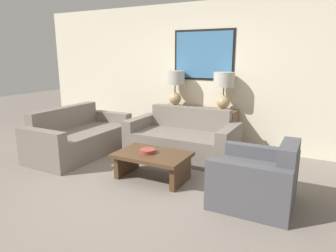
{
  "coord_description": "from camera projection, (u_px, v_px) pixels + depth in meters",
  "views": [
    {
      "loc": [
        2.06,
        -2.93,
        1.69
      ],
      "look_at": [
        0.01,
        0.98,
        0.65
      ],
      "focal_mm": 32.0,
      "sensor_mm": 36.0,
      "label": 1
    }
  ],
  "objects": [
    {
      "name": "ground_plane",
      "position": [
        132.0,
        190.0,
        3.85
      ],
      "size": [
        20.0,
        20.0,
        0.0
      ],
      "primitive_type": "plane",
      "color": "slate"
    },
    {
      "name": "back_wall",
      "position": [
        204.0,
        75.0,
        5.67
      ],
      "size": [
        7.57,
        0.12,
        2.65
      ],
      "color": "beige",
      "rests_on": "ground_plane"
    },
    {
      "name": "console_table",
      "position": [
        197.0,
        127.0,
        5.66
      ],
      "size": [
        1.45,
        0.39,
        0.74
      ],
      "color": "brown",
      "rests_on": "ground_plane"
    },
    {
      "name": "table_lamp_left",
      "position": [
        175.0,
        84.0,
        5.69
      ],
      "size": [
        0.37,
        0.37,
        0.67
      ],
      "color": "tan",
      "rests_on": "console_table"
    },
    {
      "name": "table_lamp_right",
      "position": [
        224.0,
        86.0,
        5.26
      ],
      "size": [
        0.37,
        0.37,
        0.67
      ],
      "color": "tan",
      "rests_on": "console_table"
    },
    {
      "name": "couch_by_back_wall",
      "position": [
        183.0,
        140.0,
        5.11
      ],
      "size": [
        1.82,
        0.9,
        0.81
      ],
      "color": "slate",
      "rests_on": "ground_plane"
    },
    {
      "name": "couch_by_side",
      "position": [
        79.0,
        138.0,
        5.24
      ],
      "size": [
        0.9,
        1.82,
        0.81
      ],
      "color": "slate",
      "rests_on": "ground_plane"
    },
    {
      "name": "coffee_table",
      "position": [
        152.0,
        160.0,
        4.17
      ],
      "size": [
        1.0,
        0.66,
        0.37
      ],
      "color": "#4C331E",
      "rests_on": "ground_plane"
    },
    {
      "name": "decorative_bowl",
      "position": [
        148.0,
        151.0,
        4.15
      ],
      "size": [
        0.22,
        0.22,
        0.05
      ],
      "color": "#93382D",
      "rests_on": "coffee_table"
    },
    {
      "name": "armchair_near_back_wall",
      "position": [
        256.0,
        181.0,
        3.47
      ],
      "size": [
        0.89,
        0.87,
        0.77
      ],
      "color": "#4C4C51",
      "rests_on": "ground_plane"
    }
  ]
}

